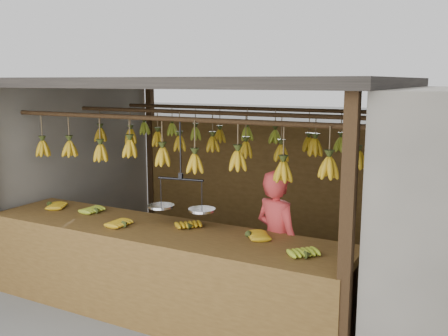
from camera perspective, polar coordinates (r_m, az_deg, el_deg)
The scene contains 8 objects.
ground at distance 6.29m, azimuth -1.32°, elevation -12.17°, with size 80.00×80.00×0.00m, color #5B5B57.
stall at distance 6.13m, azimuth 0.13°, elevation 6.24°, with size 4.30×3.30×2.40m.
neighbor_left at distance 8.31m, azimuth -23.51°, elevation 0.70°, with size 3.00×3.00×2.30m, color slate.
counter at distance 5.06m, azimuth -8.32°, elevation -9.19°, with size 3.95×0.90×0.96m.
hanging_bananas at distance 5.88m, azimuth -1.38°, elevation 2.64°, with size 3.62×2.25×0.38m.
balance_scale at distance 5.01m, azimuth -4.91°, elevation -4.02°, with size 0.70×0.33×0.90m.
vendor at distance 5.07m, azimuth 6.07°, elevation -8.62°, with size 0.55×0.36×1.52m, color #BF3333.
bag_bundles at distance 6.63m, azimuth 19.46°, elevation -2.61°, with size 0.08×0.26×1.30m.
Camera 1 is at (2.88, -5.07, 2.37)m, focal length 40.00 mm.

